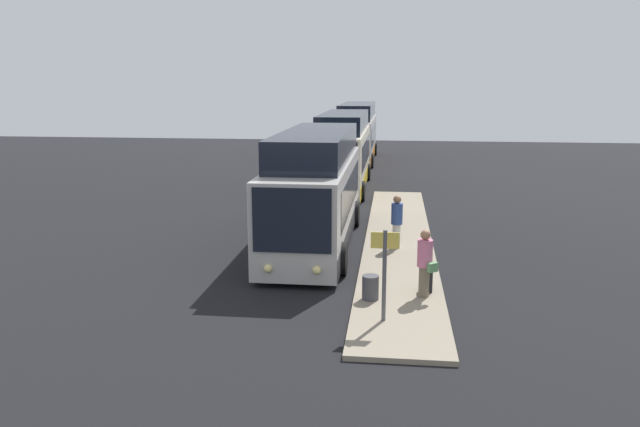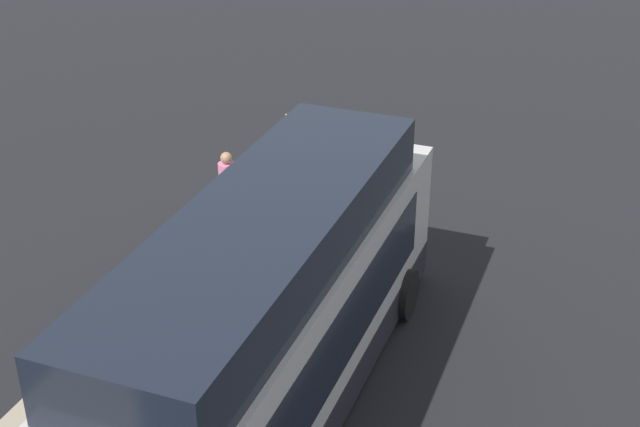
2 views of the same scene
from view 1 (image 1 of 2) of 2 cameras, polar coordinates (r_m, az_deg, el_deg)
ground at (r=23.02m, az=0.17°, el=-2.49°), size 80.00×80.00×0.00m
platform at (r=22.86m, az=7.17°, el=-2.53°), size 20.00×2.41×0.13m
bus_lead at (r=22.16m, az=-0.42°, el=1.72°), size 10.25×2.80×4.05m
bus_second at (r=34.01m, az=2.14°, el=5.37°), size 10.37×2.74×4.08m
bus_third at (r=46.29m, az=3.41°, el=7.15°), size 11.61×2.74×4.16m
passenger_boarding at (r=21.51m, az=7.03°, el=-0.54°), size 0.55×0.55×1.83m
passenger_waiting at (r=16.74m, az=9.58°, el=-4.30°), size 0.66×0.63×1.83m
suitcase at (r=17.43m, az=9.84°, el=-5.95°), size 0.41×0.23×0.88m
sign_post at (r=14.85m, az=5.93°, el=-4.68°), size 0.10×0.67×2.23m
trash_bin at (r=16.56m, az=4.63°, el=-6.76°), size 0.44×0.44×0.65m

